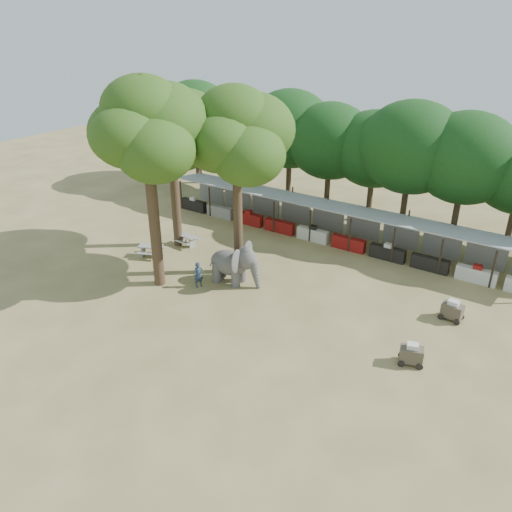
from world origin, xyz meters
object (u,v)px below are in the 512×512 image
Objects in this scene: yard_tree_center at (146,129)px; yard_tree_back at (237,135)px; picnic_table_near at (151,249)px; picnic_table_far at (187,239)px; cart_back at (452,310)px; yard_tree_left at (171,127)px; elephant at (235,263)px; handler at (199,275)px; cart_front at (411,354)px.

yard_tree_back is (3.00, 4.00, -0.67)m from yard_tree_center.
picnic_table_near is 1.23× the size of picnic_table_far.
cart_back is at bearing 7.60° from picnic_table_far.
yard_tree_back is at bearing -9.46° from yard_tree_left.
picnic_table_far is 18.05m from cart_back.
yard_tree_center is 7.35× the size of picnic_table_far.
yard_tree_left is 8.91× the size of cart_back.
picnic_table_far is (0.82, 2.77, -0.02)m from picnic_table_near.
yard_tree_left is 0.92× the size of yard_tree_center.
yard_tree_left is 6.73× the size of picnic_table_far.
yard_tree_left is 3.22× the size of elephant.
handler is 14.29m from cart_back.
yard_tree_left is 5.45× the size of picnic_table_near.
cart_back is (0.56, 4.95, 0.02)m from cart_front.
elephant is at bearing -13.23° from handler.
yard_tree_left is at bearing 80.75° from handler.
elephant is 6.91m from picnic_table_near.
cart_front is at bearing -15.29° from yard_tree_back.
picnic_table_far is 1.25× the size of cart_front.
yard_tree_left is 20.27m from cart_front.
yard_tree_center is 9.73× the size of cart_back.
picnic_table_near is (-0.05, -2.71, -7.68)m from yard_tree_left.
elephant is (3.81, 2.48, -7.92)m from yard_tree_center.
handler is 1.29× the size of cart_back.
yard_tree_center is at bearing -126.86° from yard_tree_back.
cart_back is at bearing -14.48° from picnic_table_near.
cart_back is at bearing 1.81° from yard_tree_left.
yard_tree_back is 3.32× the size of elephant.
elephant is 1.69× the size of picnic_table_near.
yard_tree_center is 9.49m from picnic_table_near.
yard_tree_back is 10.19m from picnic_table_near.
cart_front is (12.91, -0.19, -0.25)m from handler.
picnic_table_far is at bearing 75.91° from handler.
picnic_table_far is at bearing 48.98° from picnic_table_near.
yard_tree_center is at bearing 138.34° from handler.
yard_tree_back is at bearing 16.96° from handler.
cart_front is (18.26, -4.35, -7.65)m from yard_tree_left.
handler is (2.35, 0.84, -8.41)m from yard_tree_center.
cart_front is (18.30, -1.64, 0.03)m from picnic_table_near.
yard_tree_center reaches higher than cart_back.
yard_tree_back reaches higher than cart_front.
cart_front is 4.98m from cart_back.
yard_tree_center reaches higher than picnic_table_far.
yard_tree_center reaches higher than yard_tree_back.
elephant is (0.82, -1.52, -7.25)m from yard_tree_back.
yard_tree_back is at bearing 146.82° from cart_front.
handler is 0.79× the size of picnic_table_near.
picnic_table_near is (-3.05, 2.29, -8.69)m from yard_tree_center.
picnic_table_near is 1.63× the size of cart_back.
yard_tree_back is at bearing -8.65° from picnic_table_near.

